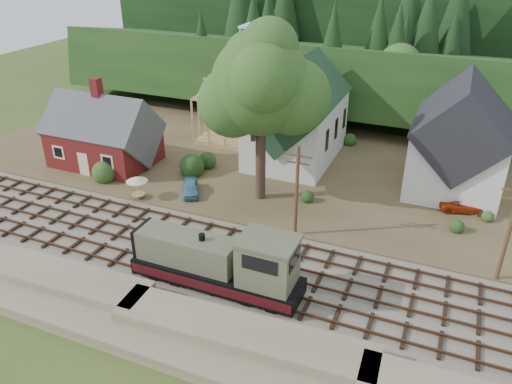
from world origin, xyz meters
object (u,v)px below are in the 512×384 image
at_px(locomotive, 222,264).
at_px(car_green, 114,148).
at_px(car_red, 464,205).
at_px(car_blue, 190,187).
at_px(patio_set, 137,180).

distance_m(locomotive, car_green, 26.59).
xyz_separation_m(car_green, car_red, (35.94, 1.48, -0.09)).
relative_size(locomotive, car_green, 2.95).
height_order(car_blue, patio_set, patio_set).
bearing_deg(car_blue, car_green, 128.31).
bearing_deg(car_blue, patio_set, -175.95).
relative_size(locomotive, patio_set, 5.49).
height_order(car_green, car_red, car_green).
distance_m(car_blue, car_green, 13.27).
xyz_separation_m(locomotive, car_red, (14.79, 17.57, -1.23)).
height_order(locomotive, car_red, locomotive).
relative_size(car_green, patio_set, 1.86).
bearing_deg(car_blue, locomotive, -81.46).
distance_m(car_green, car_red, 35.97).
height_order(car_blue, car_green, car_green).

